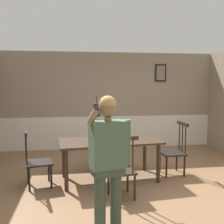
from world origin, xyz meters
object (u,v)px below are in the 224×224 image
Objects in this scene: chair_opposite_corner at (122,169)px; person_figure at (108,154)px; dining_table at (110,145)px; chair_by_doorway at (174,151)px; chair_at_table_head at (37,161)px; chair_near_window at (101,145)px.

person_figure is (-0.32, -0.86, 0.49)m from chair_opposite_corner.
person_figure is (-0.24, -1.70, 0.29)m from dining_table.
chair_by_doorway reaches higher than chair_at_table_head.
chair_by_doorway is 2.65m from chair_at_table_head.
dining_table is at bearing 88.34° from chair_near_window.
chair_near_window is at bearing 115.97° from chair_at_table_head.
chair_near_window is at bearing 95.95° from dining_table.
chair_by_doorway is at bearing 83.45° from chair_at_table_head.
chair_at_table_head is (-1.32, -0.14, -0.21)m from dining_table.
chair_opposite_corner reaches higher than dining_table.
chair_opposite_corner is (0.09, -0.83, -0.20)m from dining_table.
chair_opposite_corner is 1.04m from person_figure.
chair_opposite_corner is at bearing 88.34° from chair_near_window.
person_figure is at bearing -118.26° from chair_opposite_corner.
chair_at_table_head reaches higher than dining_table.
chair_by_doorway is at bearing 145.82° from chair_near_window.
dining_table is 1.91× the size of chair_near_window.
chair_opposite_corner reaches higher than chair_near_window.
chair_opposite_corner is (1.40, -0.69, 0.01)m from chair_at_table_head.
chair_by_doorway reaches higher than chair_opposite_corner.
chair_by_doorway reaches higher than chair_near_window.
chair_at_table_head is 1.57m from chair_opposite_corner.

